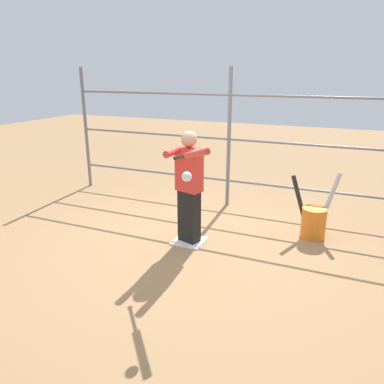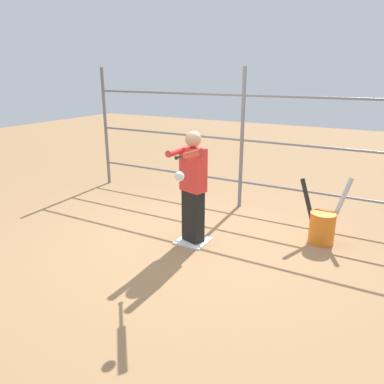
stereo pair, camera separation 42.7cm
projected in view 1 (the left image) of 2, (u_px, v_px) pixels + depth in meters
ground_plane at (189, 241)px, 5.00m from camera, size 24.00×24.00×0.00m
home_plate at (189, 241)px, 5.00m from camera, size 0.40×0.40×0.02m
fence_backstop at (229, 139)px, 6.06m from camera, size 5.79×0.06×2.25m
batter at (189, 185)px, 4.75m from camera, size 0.37×0.57×1.48m
baseball_bat_swinging at (193, 154)px, 3.85m from camera, size 0.63×0.54×0.27m
softball_in_flight at (187, 177)px, 3.51m from camera, size 0.10×0.10×0.10m
bat_bucket at (314, 220)px, 5.09m from camera, size 0.66×0.48×0.87m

